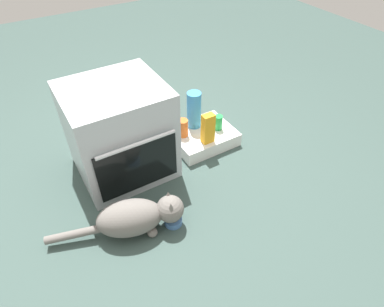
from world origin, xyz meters
TOP-DOWN VIEW (x-y plane):
  - ground at (0.00, 0.00)m, footprint 8.00×8.00m
  - oven at (0.01, 0.35)m, footprint 0.63×0.62m
  - pantry_cabinet at (0.65, 0.32)m, footprint 0.48×0.39m
  - food_bowl at (0.07, -0.27)m, footprint 0.11×0.11m
  - cat at (-0.14, -0.20)m, footprint 0.79×0.34m
  - juice_carton at (0.61, 0.19)m, footprint 0.09×0.06m
  - water_bottle at (0.63, 0.41)m, footprint 0.11×0.11m
  - soda_can at (0.77, 0.28)m, footprint 0.07×0.07m
  - sauce_jar at (0.49, 0.35)m, footprint 0.08×0.08m

SIDE VIEW (x-z plane):
  - ground at x=0.00m, z-range 0.00..0.00m
  - food_bowl at x=0.07m, z-range -0.01..0.06m
  - pantry_cabinet at x=0.65m, z-range 0.00..0.11m
  - cat at x=-0.14m, z-range 0.01..0.25m
  - soda_can at x=0.77m, z-range 0.11..0.23m
  - sauce_jar at x=0.49m, z-range 0.11..0.25m
  - juice_carton at x=0.61m, z-range 0.11..0.35m
  - water_bottle at x=0.63m, z-range 0.11..0.41m
  - oven at x=0.01m, z-range 0.00..0.67m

